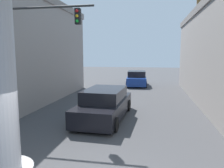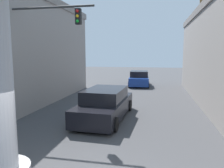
{
  "view_description": "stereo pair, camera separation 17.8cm",
  "coord_description": "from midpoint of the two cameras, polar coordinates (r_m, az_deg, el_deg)",
  "views": [
    {
      "loc": [
        1.73,
        -3.78,
        3.3
      ],
      "look_at": [
        0.0,
        5.55,
        2.0
      ],
      "focal_mm": 35.0,
      "sensor_mm": 36.0,
      "label": 1
    },
    {
      "loc": [
        1.9,
        -3.74,
        3.3
      ],
      "look_at": [
        0.0,
        5.55,
        2.0
      ],
      "focal_mm": 35.0,
      "sensor_mm": 36.0,
      "label": 2
    }
  ],
  "objects": [
    {
      "name": "car_far",
      "position": [
        23.19,
        6.22,
        1.39
      ],
      "size": [
        2.27,
        4.46,
        1.56
      ],
      "color": "black",
      "rests_on": "ground"
    },
    {
      "name": "traffic_light_mast",
      "position": [
        11.46,
        -22.14,
        10.42
      ],
      "size": [
        5.1,
        0.32,
        5.54
      ],
      "color": "#333333",
      "rests_on": "ground"
    },
    {
      "name": "palm_tree_far_right",
      "position": [
        23.67,
        21.62,
        11.94
      ],
      "size": [
        2.38,
        2.22,
        9.22
      ],
      "color": "brown",
      "rests_on": "ground"
    },
    {
      "name": "pedestrian_mid_right",
      "position": [
        12.07,
        25.27,
        -3.87
      ],
      "size": [
        0.4,
        0.4,
        1.74
      ],
      "color": "gray",
      "rests_on": "ground"
    },
    {
      "name": "pedestrian_far_left",
      "position": [
        19.24,
        -11.0,
        0.7
      ],
      "size": [
        0.37,
        0.37,
        1.66
      ],
      "color": "#1E233F",
      "rests_on": "ground"
    },
    {
      "name": "ground_plane",
      "position": [
        14.27,
        2.91,
        -5.59
      ],
      "size": [
        84.4,
        84.4,
        0.0
      ],
      "primitive_type": "plane",
      "color": "#424244"
    },
    {
      "name": "car_lead",
      "position": [
        11.27,
        -2.36,
        -5.35
      ],
      "size": [
        2.29,
        5.23,
        1.56
      ],
      "color": "black",
      "rests_on": "ground"
    }
  ]
}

